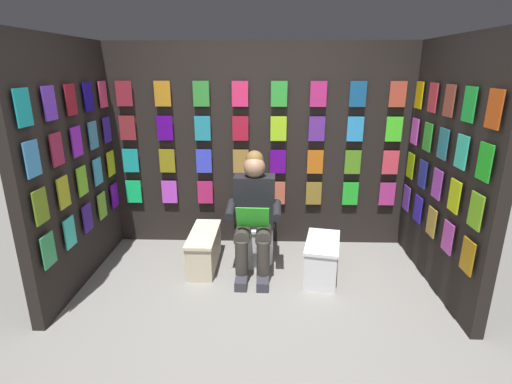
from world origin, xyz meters
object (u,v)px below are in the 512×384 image
at_px(person_reading, 254,213).
at_px(comic_longbox_near, 204,249).
at_px(toilet, 255,230).
at_px(comic_longbox_far, 322,259).

distance_m(person_reading, comic_longbox_near, 0.66).
bearing_deg(toilet, comic_longbox_far, 152.15).
bearing_deg(comic_longbox_far, comic_longbox_near, 1.54).
xyz_separation_m(person_reading, comic_longbox_far, (-0.66, 0.14, -0.41)).
relative_size(comic_longbox_near, comic_longbox_far, 1.13).
xyz_separation_m(toilet, comic_longbox_far, (-0.65, 0.36, -0.14)).
bearing_deg(comic_longbox_near, person_reading, 174.38).
relative_size(person_reading, comic_longbox_near, 1.65).
relative_size(toilet, person_reading, 0.65).
relative_size(toilet, comic_longbox_near, 1.07).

